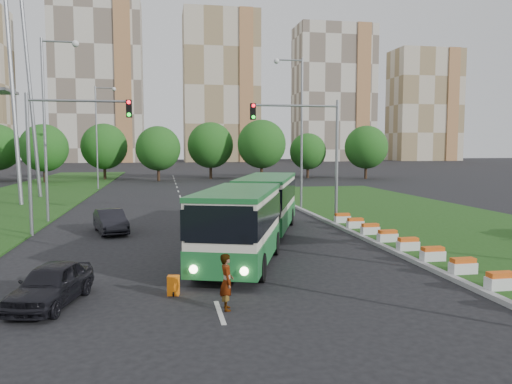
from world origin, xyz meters
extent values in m
plane|color=black|center=(0.00, 0.00, 0.00)|extent=(360.00, 360.00, 0.00)
cube|color=#1C4313|center=(13.00, 8.00, 0.07)|extent=(14.00, 60.00, 0.15)
cube|color=#969696|center=(6.05, 8.00, 0.09)|extent=(0.30, 60.00, 0.18)
cube|color=#1C4313|center=(-18.00, 25.00, 0.05)|extent=(12.00, 110.00, 0.10)
cylinder|color=gray|center=(6.40, 10.00, 4.00)|extent=(0.20, 0.20, 8.00)
cylinder|color=gray|center=(3.65, 10.00, 7.60)|extent=(5.50, 0.14, 0.14)
cube|color=black|center=(0.90, 10.00, 7.20)|extent=(0.32, 0.32, 1.00)
cylinder|color=gray|center=(-12.00, 9.00, 4.00)|extent=(0.20, 0.20, 8.00)
cylinder|color=gray|center=(-9.25, 9.00, 7.60)|extent=(5.50, 0.14, 0.14)
cube|color=black|center=(-6.50, 9.00, 7.20)|extent=(0.32, 0.32, 1.00)
cube|color=beige|center=(-25.00, 150.00, 26.00)|extent=(28.00, 15.00, 52.00)
cube|color=#BBAF96|center=(15.00, 150.00, 25.00)|extent=(25.00, 15.00, 50.00)
cube|color=beige|center=(55.00, 150.00, 23.50)|extent=(27.00, 15.00, 47.00)
cube|color=#BBAF96|center=(90.00, 150.00, 20.00)|extent=(24.00, 14.00, 40.00)
cube|color=beige|center=(-0.22, -0.78, 1.83)|extent=(2.62, 7.23, 2.83)
cube|color=beige|center=(-0.22, 8.49, 1.83)|extent=(2.62, 8.80, 2.83)
cylinder|color=black|center=(-0.22, 3.47, 1.78)|extent=(2.62, 1.31, 2.62)
cube|color=#1B612D|center=(-0.22, -0.78, 0.89)|extent=(2.70, 7.28, 0.99)
cube|color=#1B612D|center=(-0.22, 8.49, 0.89)|extent=(2.70, 8.85, 0.99)
cube|color=black|center=(-0.22, -0.78, 2.30)|extent=(2.70, 7.28, 1.10)
cube|color=black|center=(-0.22, 8.49, 2.30)|extent=(2.70, 8.85, 1.10)
imported|color=black|center=(-8.20, -4.28, 0.67)|extent=(2.46, 4.20, 1.34)
imported|color=black|center=(-7.71, 9.19, 0.69)|extent=(2.49, 4.40, 1.37)
imported|color=gray|center=(-2.76, -5.78, 0.88)|extent=(0.43, 0.65, 1.76)
cube|color=orange|center=(-4.35, -3.92, 0.33)|extent=(0.38, 0.33, 0.66)
cylinder|color=black|center=(-4.35, -4.09, 0.08)|extent=(0.04, 0.15, 0.15)
camera|label=1|loc=(-4.61, -20.72, 5.02)|focal=35.00mm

